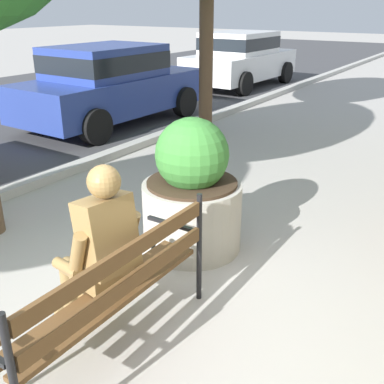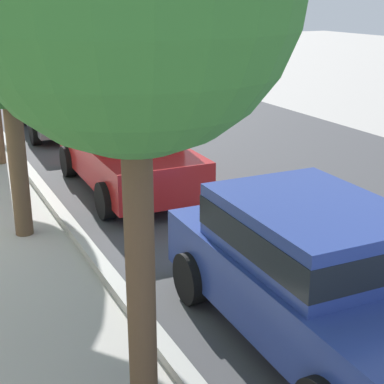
# 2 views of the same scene
# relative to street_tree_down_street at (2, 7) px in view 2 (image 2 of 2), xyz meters

# --- Properties ---
(street_surface) EXTENTS (60.00, 9.00, 0.01)m
(street_surface) POSITION_rel_street_tree_down_street_xyz_m (-0.48, 5.30, -3.43)
(street_surface) COLOR #424244
(street_surface) RESTS_ON ground
(curb_stone) EXTENTS (60.00, 0.20, 0.12)m
(curb_stone) POSITION_rel_street_tree_down_street_xyz_m (-0.48, 0.70, -3.37)
(curb_stone) COLOR #B2AFA8
(curb_stone) RESTS_ON ground
(street_tree_down_street) EXTENTS (2.88, 2.88, 4.89)m
(street_tree_down_street) POSITION_rel_street_tree_down_street_xyz_m (0.00, 0.00, 0.00)
(street_tree_down_street) COLOR brown
(street_tree_down_street) RESTS_ON ground
(parked_car_grey) EXTENTS (4.14, 1.99, 1.56)m
(parked_car_grey) POSITION_rel_street_tree_down_street_xyz_m (-7.07, 2.26, -2.59)
(parked_car_grey) COLOR slate
(parked_car_grey) RESTS_ON ground
(parked_car_red) EXTENTS (4.14, 1.99, 1.56)m
(parked_car_red) POSITION_rel_street_tree_down_street_xyz_m (-1.43, 2.26, -2.59)
(parked_car_red) COLOR #B21E1E
(parked_car_red) RESTS_ON ground
(parked_car_blue) EXTENTS (4.14, 1.99, 1.56)m
(parked_car_blue) POSITION_rel_street_tree_down_street_xyz_m (4.38, 2.26, -2.59)
(parked_car_blue) COLOR navy
(parked_car_blue) RESTS_ON ground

